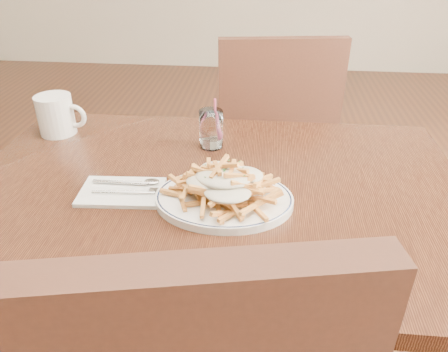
# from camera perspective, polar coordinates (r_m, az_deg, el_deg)

# --- Properties ---
(table) EXTENTS (1.20, 0.80, 0.75)m
(table) POSITION_cam_1_polar(r_m,az_deg,el_deg) (1.08, -1.34, -4.74)
(table) COLOR black
(table) RESTS_ON ground
(chair_far) EXTENTS (0.50, 0.50, 0.96)m
(chair_far) POSITION_cam_1_polar(r_m,az_deg,el_deg) (1.77, 6.42, 5.12)
(chair_far) COLOR #321910
(chair_far) RESTS_ON ground
(fries_plate) EXTENTS (0.37, 0.34, 0.02)m
(fries_plate) POSITION_cam_1_polar(r_m,az_deg,el_deg) (0.97, -0.00, -3.03)
(fries_plate) COLOR white
(fries_plate) RESTS_ON table
(loaded_fries) EXTENTS (0.28, 0.25, 0.07)m
(loaded_fries) POSITION_cam_1_polar(r_m,az_deg,el_deg) (0.94, -0.00, -0.66)
(loaded_fries) COLOR #C2823B
(loaded_fries) RESTS_ON fries_plate
(napkin) EXTENTS (0.20, 0.13, 0.01)m
(napkin) POSITION_cam_1_polar(r_m,az_deg,el_deg) (1.03, -13.21, -2.03)
(napkin) COLOR silver
(napkin) RESTS_ON table
(cutlery) EXTENTS (0.18, 0.07, 0.01)m
(cutlery) POSITION_cam_1_polar(r_m,az_deg,el_deg) (1.03, -13.19, -1.51)
(cutlery) COLOR silver
(cutlery) RESTS_ON napkin
(water_glass) EXTENTS (0.06, 0.06, 0.14)m
(water_glass) POSITION_cam_1_polar(r_m,az_deg,el_deg) (1.20, -1.68, 5.90)
(water_glass) COLOR white
(water_glass) RESTS_ON table
(coffee_mug) EXTENTS (0.15, 0.10, 0.11)m
(coffee_mug) POSITION_cam_1_polar(r_m,az_deg,el_deg) (1.36, -21.02, 7.46)
(coffee_mug) COLOR white
(coffee_mug) RESTS_ON table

